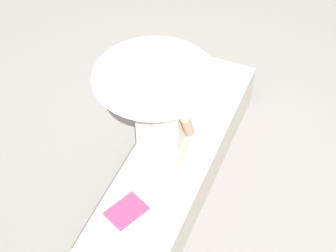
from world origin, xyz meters
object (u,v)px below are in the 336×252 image
(parasol, at_px, (154,65))
(handbag_black, at_px, (193,85))
(person_seated, at_px, (161,127))
(magazine, at_px, (126,211))

(parasol, xyz_separation_m, handbag_black, (-0.75, 0.00, -0.84))
(person_seated, xyz_separation_m, magazine, (0.54, -0.05, -0.38))
(handbag_black, relative_size, magazine, 1.08)
(person_seated, distance_m, magazine, 0.66)
(person_seated, xyz_separation_m, parasol, (0.01, -0.04, 0.60))
(person_seated, height_order, magazine, person_seated)
(handbag_black, bearing_deg, magazine, -0.52)
(person_seated, relative_size, handbag_black, 2.98)
(parasol, distance_m, magazine, 1.11)
(parasol, xyz_separation_m, magazine, (0.53, -0.01, -0.98))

